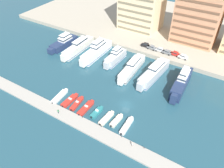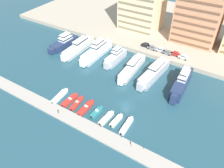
{
  "view_description": "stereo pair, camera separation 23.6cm",
  "coord_description": "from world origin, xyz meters",
  "px_view_note": "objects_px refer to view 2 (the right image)",
  "views": [
    {
      "loc": [
        23.53,
        -47.3,
        52.33
      ],
      "look_at": [
        -8.25,
        4.38,
        2.5
      ],
      "focal_mm": 35.0,
      "sensor_mm": 36.0,
      "label": 1
    },
    {
      "loc": [
        23.73,
        -47.18,
        52.33
      ],
      "look_at": [
        -8.25,
        4.38,
        2.5
      ],
      "focal_mm": 35.0,
      "sensor_mm": 36.0,
      "label": 2
    }
  ],
  "objects_px": {
    "yacht_silver_center_right": "(154,73)",
    "motorboat_red_mid_left": "(77,103)",
    "motorboat_white_far_left": "(60,96)",
    "car_silver_mid_left": "(160,50)",
    "yacht_navy_far_left": "(64,42)",
    "car_red_center": "(175,54)",
    "car_white_center_right": "(183,57)",
    "motorboat_cream_mid_right": "(116,121)",
    "pedestrian_mid_deck": "(132,144)",
    "yacht_ivory_left": "(79,47)",
    "yacht_white_center": "(132,68)",
    "motorboat_red_left": "(70,100)",
    "motorboat_white_right": "(127,126)",
    "car_black_far_left": "(146,45)",
    "motorboat_teal_center": "(96,112)",
    "car_grey_center_left": "(167,52)",
    "pedestrian_near_edge": "(58,111)",
    "yacht_navy_mid_right": "(182,82)",
    "car_grey_left": "(152,47)",
    "motorboat_cream_center_right": "(106,118)",
    "yacht_silver_center_left": "(116,57)",
    "yacht_white_mid_left": "(97,51)",
    "motorboat_red_center_left": "(86,108)"
  },
  "relations": [
    {
      "from": "car_black_far_left",
      "to": "car_white_center_right",
      "type": "distance_m",
      "value": 17.77
    },
    {
      "from": "yacht_silver_center_right",
      "to": "motorboat_white_far_left",
      "type": "xyz_separation_m",
      "value": [
        -23.42,
        -28.08,
        -1.78
      ]
    },
    {
      "from": "yacht_white_mid_left",
      "to": "motorboat_white_right",
      "type": "distance_m",
      "value": 42.31
    },
    {
      "from": "yacht_silver_center_right",
      "to": "motorboat_teal_center",
      "type": "relative_size",
      "value": 3.66
    },
    {
      "from": "yacht_navy_mid_right",
      "to": "motorboat_red_left",
      "type": "height_order",
      "value": "yacht_navy_mid_right"
    },
    {
      "from": "motorboat_cream_mid_right",
      "to": "car_grey_left",
      "type": "distance_m",
      "value": 44.49
    },
    {
      "from": "car_red_center",
      "to": "pedestrian_mid_deck",
      "type": "xyz_separation_m",
      "value": [
        5.18,
        -49.82,
        -1.35
      ]
    },
    {
      "from": "motorboat_white_right",
      "to": "car_white_center_right",
      "type": "bearing_deg",
      "value": 85.72
    },
    {
      "from": "yacht_white_mid_left",
      "to": "motorboat_teal_center",
      "type": "xyz_separation_m",
      "value": [
        20.0,
        -29.02,
        -2.01
      ]
    },
    {
      "from": "motorboat_red_left",
      "to": "pedestrian_near_edge",
      "type": "xyz_separation_m",
      "value": [
        0.89,
        -6.58,
        1.05
      ]
    },
    {
      "from": "motorboat_red_mid_left",
      "to": "pedestrian_near_edge",
      "type": "relative_size",
      "value": 4.57
    },
    {
      "from": "yacht_ivory_left",
      "to": "motorboat_red_left",
      "type": "xyz_separation_m",
      "value": [
        18.36,
        -28.14,
        -1.68
      ]
    },
    {
      "from": "yacht_silver_center_right",
      "to": "motorboat_red_mid_left",
      "type": "height_order",
      "value": "yacht_silver_center_right"
    },
    {
      "from": "motorboat_red_mid_left",
      "to": "pedestrian_mid_deck",
      "type": "height_order",
      "value": "pedestrian_mid_deck"
    },
    {
      "from": "motorboat_red_mid_left",
      "to": "pedestrian_mid_deck",
      "type": "distance_m",
      "value": 24.39
    },
    {
      "from": "yacht_ivory_left",
      "to": "pedestrian_mid_deck",
      "type": "distance_m",
      "value": 56.09
    },
    {
      "from": "yacht_ivory_left",
      "to": "car_black_far_left",
      "type": "xyz_separation_m",
      "value": [
        25.94,
        16.77,
        0.69
      ]
    },
    {
      "from": "car_silver_mid_left",
      "to": "car_white_center_right",
      "type": "relative_size",
      "value": 1.0
    },
    {
      "from": "yacht_navy_mid_right",
      "to": "car_black_far_left",
      "type": "bearing_deg",
      "value": 141.26
    },
    {
      "from": "car_black_far_left",
      "to": "motorboat_cream_center_right",
      "type": "bearing_deg",
      "value": -80.53
    },
    {
      "from": "motorboat_white_far_left",
      "to": "car_silver_mid_left",
      "type": "xyz_separation_m",
      "value": [
        19.11,
        44.64,
        2.4
      ]
    },
    {
      "from": "motorboat_cream_center_right",
      "to": "motorboat_white_right",
      "type": "height_order",
      "value": "motorboat_white_right"
    },
    {
      "from": "car_white_center_right",
      "to": "pedestrian_mid_deck",
      "type": "xyz_separation_m",
      "value": [
        1.45,
        -49.2,
        -1.35
      ]
    },
    {
      "from": "yacht_white_center",
      "to": "car_black_far_left",
      "type": "distance_m",
      "value": 18.36
    },
    {
      "from": "motorboat_white_far_left",
      "to": "car_white_center_right",
      "type": "bearing_deg",
      "value": 56.14
    },
    {
      "from": "yacht_white_center",
      "to": "pedestrian_near_edge",
      "type": "xyz_separation_m",
      "value": [
        -9.19,
        -33.32,
        -0.45
      ]
    },
    {
      "from": "yacht_silver_center_right",
      "to": "car_silver_mid_left",
      "type": "height_order",
      "value": "yacht_silver_center_right"
    },
    {
      "from": "car_white_center_right",
      "to": "motorboat_white_right",
      "type": "bearing_deg",
      "value": -94.28
    },
    {
      "from": "motorboat_red_left",
      "to": "motorboat_red_center_left",
      "type": "relative_size",
      "value": 0.95
    },
    {
      "from": "yacht_silver_center_right",
      "to": "car_red_center",
      "type": "height_order",
      "value": "yacht_silver_center_right"
    },
    {
      "from": "car_grey_center_left",
      "to": "pedestrian_near_edge",
      "type": "distance_m",
      "value": 53.57
    },
    {
      "from": "car_grey_left",
      "to": "pedestrian_near_edge",
      "type": "height_order",
      "value": "car_grey_left"
    },
    {
      "from": "motorboat_cream_mid_right",
      "to": "yacht_navy_mid_right",
      "type": "bearing_deg",
      "value": 65.81
    },
    {
      "from": "motorboat_white_far_left",
      "to": "car_white_center_right",
      "type": "xyz_separation_m",
      "value": [
        29.72,
        44.29,
        2.4
      ]
    },
    {
      "from": "yacht_ivory_left",
      "to": "car_grey_center_left",
      "type": "bearing_deg",
      "value": 23.6
    },
    {
      "from": "yacht_white_center",
      "to": "yacht_ivory_left",
      "type": "bearing_deg",
      "value": 177.2
    },
    {
      "from": "yacht_navy_far_left",
      "to": "car_red_center",
      "type": "distance_m",
      "value": 51.47
    },
    {
      "from": "yacht_navy_mid_right",
      "to": "yacht_silver_center_right",
      "type": "bearing_deg",
      "value": 174.63
    },
    {
      "from": "car_white_center_right",
      "to": "yacht_silver_center_left",
      "type": "bearing_deg",
      "value": -149.44
    },
    {
      "from": "yacht_silver_center_right",
      "to": "motorboat_red_left",
      "type": "bearing_deg",
      "value": -124.35
    },
    {
      "from": "motorboat_cream_mid_right",
      "to": "motorboat_white_right",
      "type": "bearing_deg",
      "value": -1.44
    },
    {
      "from": "motorboat_red_left",
      "to": "car_white_center_right",
      "type": "distance_m",
      "value": 50.88
    },
    {
      "from": "yacht_navy_mid_right",
      "to": "car_silver_mid_left",
      "type": "distance_m",
      "value": 23.41
    },
    {
      "from": "motorboat_red_center_left",
      "to": "pedestrian_near_edge",
      "type": "relative_size",
      "value": 4.96
    },
    {
      "from": "yacht_silver_center_left",
      "to": "car_white_center_right",
      "type": "bearing_deg",
      "value": 30.56
    },
    {
      "from": "car_white_center_right",
      "to": "yacht_ivory_left",
      "type": "bearing_deg",
      "value": -159.97
    },
    {
      "from": "yacht_ivory_left",
      "to": "yacht_white_center",
      "type": "xyz_separation_m",
      "value": [
        28.44,
        -1.39,
        -0.18
      ]
    },
    {
      "from": "motorboat_cream_mid_right",
      "to": "pedestrian_mid_deck",
      "type": "distance_m",
      "value": 10.21
    },
    {
      "from": "yacht_navy_far_left",
      "to": "motorboat_red_left",
      "type": "bearing_deg",
      "value": -46.01
    },
    {
      "from": "yacht_ivory_left",
      "to": "yacht_navy_far_left",
      "type": "bearing_deg",
      "value": -179.6
    }
  ]
}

